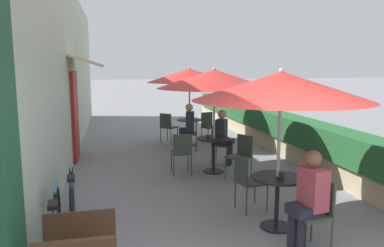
{
  "coord_description": "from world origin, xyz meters",
  "views": [
    {
      "loc": [
        -1.51,
        -2.55,
        2.23
      ],
      "look_at": [
        0.15,
        5.23,
        1.0
      ],
      "focal_mm": 35.0,
      "sensor_mm": 36.0,
      "label": 1
    }
  ],
  "objects_px": {
    "coffee_cup_near": "(282,175)",
    "bicycle_leaning": "(56,229)",
    "patio_table_far": "(190,127)",
    "patio_umbrella_mid": "(214,79)",
    "seated_patron_near_right": "(309,196)",
    "coffee_cup_mid": "(208,137)",
    "cafe_chair_near_right": "(316,209)",
    "cafe_chair_mid_right": "(241,153)",
    "seated_patron_mid_back": "(224,135)",
    "patio_table_mid": "(214,149)",
    "cafe_chair_far_left": "(209,125)",
    "patio_umbrella_near": "(281,86)",
    "cafe_chair_far_right": "(168,125)",
    "cafe_chair_near_left": "(247,178)",
    "seated_patron_far_back": "(188,125)",
    "cafe_chair_mid_back": "(219,142)",
    "cafe_chair_far_back": "(192,131)",
    "patio_umbrella_far": "(189,75)",
    "bicycle_second": "(72,201)",
    "patio_table_near": "(277,192)",
    "cafe_chair_mid_left": "(182,150)"
  },
  "relations": [
    {
      "from": "cafe_chair_near_right",
      "to": "patio_umbrella_mid",
      "type": "distance_m",
      "value": 3.82
    },
    {
      "from": "patio_table_far",
      "to": "patio_umbrella_mid",
      "type": "bearing_deg",
      "value": -91.27
    },
    {
      "from": "bicycle_leaning",
      "to": "bicycle_second",
      "type": "xyz_separation_m",
      "value": [
        0.09,
        0.9,
        0.01
      ]
    },
    {
      "from": "bicycle_leaning",
      "to": "patio_umbrella_mid",
      "type": "bearing_deg",
      "value": 42.95
    },
    {
      "from": "patio_umbrella_far",
      "to": "cafe_chair_far_left",
      "type": "xyz_separation_m",
      "value": [
        0.64,
        0.29,
        -1.45
      ]
    },
    {
      "from": "patio_table_near",
      "to": "bicycle_leaning",
      "type": "height_order",
      "value": "bicycle_leaning"
    },
    {
      "from": "patio_umbrella_near",
      "to": "cafe_chair_far_right",
      "type": "relative_size",
      "value": 2.73
    },
    {
      "from": "patio_umbrella_far",
      "to": "seated_patron_mid_back",
      "type": "bearing_deg",
      "value": -81.7
    },
    {
      "from": "cafe_chair_far_right",
      "to": "bicycle_second",
      "type": "relative_size",
      "value": 0.49
    },
    {
      "from": "patio_table_near",
      "to": "cafe_chair_far_back",
      "type": "distance_m",
      "value": 4.96
    },
    {
      "from": "coffee_cup_near",
      "to": "patio_table_mid",
      "type": "distance_m",
      "value": 2.93
    },
    {
      "from": "coffee_cup_mid",
      "to": "bicycle_leaning",
      "type": "height_order",
      "value": "coffee_cup_mid"
    },
    {
      "from": "patio_umbrella_near",
      "to": "patio_umbrella_mid",
      "type": "relative_size",
      "value": 1.0
    },
    {
      "from": "patio_table_mid",
      "to": "cafe_chair_far_left",
      "type": "distance_m",
      "value": 3.18
    },
    {
      "from": "seated_patron_near_right",
      "to": "seated_patron_far_back",
      "type": "bearing_deg",
      "value": -6.17
    },
    {
      "from": "coffee_cup_near",
      "to": "bicycle_leaning",
      "type": "height_order",
      "value": "coffee_cup_near"
    },
    {
      "from": "cafe_chair_mid_back",
      "to": "bicycle_second",
      "type": "bearing_deg",
      "value": -14.99
    },
    {
      "from": "cafe_chair_mid_right",
      "to": "patio_table_far",
      "type": "xyz_separation_m",
      "value": [
        -0.34,
        3.38,
        -0.01
      ]
    },
    {
      "from": "patio_table_near",
      "to": "bicycle_second",
      "type": "xyz_separation_m",
      "value": [
        -2.77,
        0.64,
        -0.14
      ]
    },
    {
      "from": "patio_table_mid",
      "to": "bicycle_second",
      "type": "height_order",
      "value": "bicycle_second"
    },
    {
      "from": "cafe_chair_far_left",
      "to": "cafe_chair_far_back",
      "type": "height_order",
      "value": "same"
    },
    {
      "from": "seated_patron_near_right",
      "to": "cafe_chair_near_left",
      "type": "bearing_deg",
      "value": 1.69
    },
    {
      "from": "seated_patron_mid_back",
      "to": "cafe_chair_mid_back",
      "type": "bearing_deg",
      "value": -90.0
    },
    {
      "from": "cafe_chair_near_left",
      "to": "patio_umbrella_far",
      "type": "xyz_separation_m",
      "value": [
        0.13,
        4.98,
        1.45
      ]
    },
    {
      "from": "seated_patron_near_right",
      "to": "cafe_chair_far_right",
      "type": "distance_m",
      "value": 6.8
    },
    {
      "from": "patio_umbrella_far",
      "to": "bicycle_leaning",
      "type": "xyz_separation_m",
      "value": [
        -2.8,
        -5.92,
        -1.6
      ]
    },
    {
      "from": "patio_table_mid",
      "to": "cafe_chair_mid_left",
      "type": "height_order",
      "value": "cafe_chair_mid_left"
    },
    {
      "from": "patio_table_near",
      "to": "bicycle_second",
      "type": "distance_m",
      "value": 2.85
    },
    {
      "from": "coffee_cup_near",
      "to": "patio_table_far",
      "type": "xyz_separation_m",
      "value": [
        -0.08,
        5.73,
        -0.27
      ]
    },
    {
      "from": "bicycle_leaning",
      "to": "patio_umbrella_far",
      "type": "bearing_deg",
      "value": 58.99
    },
    {
      "from": "cafe_chair_near_left",
      "to": "seated_patron_far_back",
      "type": "height_order",
      "value": "seated_patron_far_back"
    },
    {
      "from": "coffee_cup_near",
      "to": "coffee_cup_mid",
      "type": "bearing_deg",
      "value": 95.79
    },
    {
      "from": "seated_patron_mid_back",
      "to": "coffee_cup_mid",
      "type": "relative_size",
      "value": 13.89
    },
    {
      "from": "patio_table_far",
      "to": "coffee_cup_mid",
      "type": "bearing_deg",
      "value": -94.07
    },
    {
      "from": "cafe_chair_mid_right",
      "to": "seated_patron_mid_back",
      "type": "distance_m",
      "value": 1.16
    },
    {
      "from": "cafe_chair_mid_right",
      "to": "seated_patron_far_back",
      "type": "distance_m",
      "value": 2.77
    },
    {
      "from": "cafe_chair_near_right",
      "to": "coffee_cup_mid",
      "type": "distance_m",
      "value": 3.49
    },
    {
      "from": "patio_table_mid",
      "to": "coffee_cup_mid",
      "type": "height_order",
      "value": "coffee_cup_mid"
    },
    {
      "from": "patio_table_mid",
      "to": "cafe_chair_far_back",
      "type": "xyz_separation_m",
      "value": [
        -0.01,
        2.12,
        0.01
      ]
    },
    {
      "from": "patio_umbrella_near",
      "to": "patio_umbrella_far",
      "type": "relative_size",
      "value": 1.0
    },
    {
      "from": "cafe_chair_near_left",
      "to": "patio_table_far",
      "type": "bearing_deg",
      "value": 169.11
    },
    {
      "from": "seated_patron_near_right",
      "to": "patio_umbrella_mid",
      "type": "bearing_deg",
      "value": -6.14
    },
    {
      "from": "patio_umbrella_far",
      "to": "cafe_chair_near_left",
      "type": "bearing_deg",
      "value": -91.47
    },
    {
      "from": "coffee_cup_mid",
      "to": "seated_patron_near_right",
      "type": "bearing_deg",
      "value": -84.3
    },
    {
      "from": "patio_umbrella_near",
      "to": "bicycle_second",
      "type": "relative_size",
      "value": 1.35
    },
    {
      "from": "coffee_cup_near",
      "to": "seated_patron_near_right",
      "type": "bearing_deg",
      "value": -84.72
    },
    {
      "from": "cafe_chair_near_right",
      "to": "seated_patron_mid_back",
      "type": "distance_m",
      "value": 4.1
    },
    {
      "from": "seated_patron_mid_back",
      "to": "cafe_chair_far_back",
      "type": "distance_m",
      "value": 1.6
    },
    {
      "from": "seated_patron_near_right",
      "to": "cafe_chair_far_left",
      "type": "xyz_separation_m",
      "value": [
        0.5,
        6.64,
        -0.17
      ]
    },
    {
      "from": "coffee_cup_mid",
      "to": "cafe_chair_mid_back",
      "type": "bearing_deg",
      "value": 58.4
    }
  ]
}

